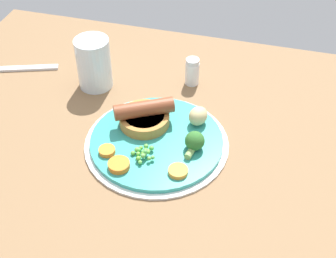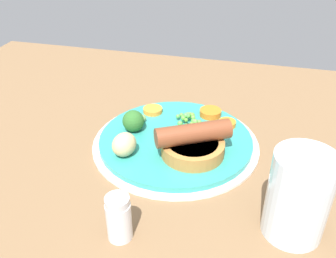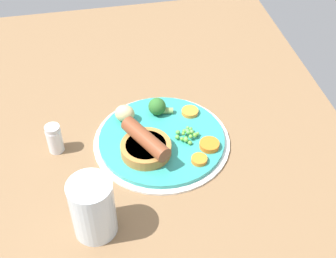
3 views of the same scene
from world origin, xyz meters
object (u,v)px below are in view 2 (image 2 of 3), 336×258
object	(u,v)px
potato_chunk_0	(124,144)
carrot_slice_0	(210,113)
dinner_plate	(176,142)
carrot_slice_5	(153,110)
broccoli_floret_near	(134,121)
sausage_pudding	(193,143)
pea_pile	(188,118)
drinking_glass	(299,196)
salt_shaker	(118,218)
carrot_slice_2	(227,123)

from	to	relation	value
potato_chunk_0	carrot_slice_0	xyz separation A→B (cm)	(10.96, 15.16, -1.30)
dinner_plate	potato_chunk_0	size ratio (longest dim) A/B	6.68
carrot_slice_5	carrot_slice_0	bearing A→B (deg)	7.85
dinner_plate	potato_chunk_0	xyz separation A→B (cm)	(-6.53, -6.50, 2.69)
dinner_plate	broccoli_floret_near	size ratio (longest dim) A/B	5.22
sausage_pudding	carrot_slice_0	size ratio (longest dim) A/B	2.98
broccoli_floret_near	carrot_slice_5	size ratio (longest dim) A/B	1.50
pea_pile	carrot_slice_0	size ratio (longest dim) A/B	1.29
sausage_pudding	carrot_slice_0	distance (cm)	12.51
potato_chunk_0	drinking_glass	distance (cm)	26.12
pea_pile	salt_shaker	bearing A→B (deg)	-97.22
broccoli_floret_near	salt_shaker	bearing A→B (deg)	23.98
carrot_slice_0	salt_shaker	bearing A→B (deg)	-102.59
dinner_plate	carrot_slice_2	xyz separation A→B (cm)	(7.75, 5.79, 1.29)
dinner_plate	sausage_pudding	distance (cm)	5.86
broccoli_floret_near	potato_chunk_0	distance (cm)	7.16
dinner_plate	carrot_slice_0	distance (cm)	9.83
carrot_slice_2	drinking_glass	xyz separation A→B (cm)	(10.38, -20.54, 3.81)
sausage_pudding	salt_shaker	bearing A→B (deg)	-137.17
carrot_slice_2	carrot_slice_5	distance (cm)	13.86
carrot_slice_2	carrot_slice_5	bearing A→B (deg)	174.08
carrot_slice_5	salt_shaker	size ratio (longest dim) A/B	0.56
pea_pile	carrot_slice_5	size ratio (longest dim) A/B	1.42
broccoli_floret_near	carrot_slice_5	bearing A→B (deg)	178.50
broccoli_floret_near	salt_shaker	size ratio (longest dim) A/B	0.84
pea_pile	carrot_slice_0	bearing A→B (deg)	47.90
broccoli_floret_near	potato_chunk_0	bearing A→B (deg)	17.21
broccoli_floret_near	carrot_slice_5	world-z (taller)	broccoli_floret_near
carrot_slice_0	potato_chunk_0	bearing A→B (deg)	-125.88
sausage_pudding	broccoli_floret_near	world-z (taller)	sausage_pudding
potato_chunk_0	carrot_slice_5	xyz separation A→B (cm)	(0.51, 13.72, -1.44)
drinking_glass	salt_shaker	xyz separation A→B (cm)	(-20.30, -6.10, -2.59)
carrot_slice_2	broccoli_floret_near	bearing A→B (deg)	-161.10
drinking_glass	salt_shaker	distance (cm)	21.35
carrot_slice_5	salt_shaker	world-z (taller)	salt_shaker
broccoli_floret_near	potato_chunk_0	xyz separation A→B (cm)	(0.87, -7.10, 0.11)
carrot_slice_0	salt_shaker	size ratio (longest dim) A/B	0.62
carrot_slice_2	potato_chunk_0	bearing A→B (deg)	-139.30
carrot_slice_5	salt_shaker	distance (cm)	28.36
carrot_slice_0	carrot_slice_2	world-z (taller)	carrot_slice_0
pea_pile	drinking_glass	bearing A→B (deg)	-49.22
drinking_glass	pea_pile	bearing A→B (deg)	130.78
pea_pile	carrot_slice_0	distance (cm)	4.96
salt_shaker	carrot_slice_2	bearing A→B (deg)	69.59
broccoli_floret_near	potato_chunk_0	size ratio (longest dim) A/B	1.28
pea_pile	dinner_plate	bearing A→B (deg)	-102.57
sausage_pudding	pea_pile	xyz separation A→B (cm)	(-2.42, 8.72, -1.04)
sausage_pudding	carrot_slice_5	world-z (taller)	sausage_pudding
dinner_plate	drinking_glass	size ratio (longest dim) A/B	2.42
sausage_pudding	potato_chunk_0	size ratio (longest dim) A/B	2.81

